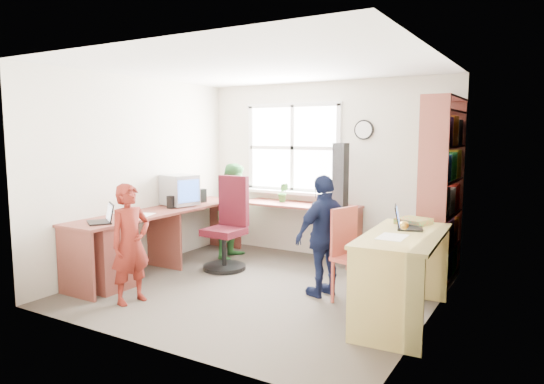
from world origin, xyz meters
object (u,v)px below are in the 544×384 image
Objects in this scene: right_desk at (404,258)px; l_desk at (154,240)px; swivel_chair at (228,229)px; laptop_left at (103,218)px; person_green at (236,211)px; wooden_chair at (353,252)px; cd_tower at (340,175)px; person_red at (131,244)px; bookshelf at (441,197)px; potted_plant at (283,193)px; person_navy at (325,236)px; laptop_right at (405,223)px; crt_monitor at (180,190)px.

l_desk is at bearing 179.99° from right_desk.
swivel_chair is 2.95× the size of laptop_left.
l_desk is 2.27× the size of person_green.
right_desk is at bearing -13.69° from swivel_chair.
cd_tower reaches higher than wooden_chair.
person_red is at bearing 20.03° from laptop_left.
swivel_chair is at bearing 98.69° from laptop_left.
cd_tower is (-1.31, 0.24, 0.16)m from bookshelf.
cd_tower is 0.90m from potted_plant.
cd_tower is at bearing -16.70° from person_red.
cd_tower reaches higher than person_red.
cd_tower is at bearing 40.08° from swivel_chair.
person_navy is at bearing -168.84° from wooden_chair.
wooden_chair is 0.62m from laptop_right.
bookshelf reaches higher than person_navy.
potted_plant is 2.50m from person_red.
laptop_right is (2.84, 0.41, 0.41)m from l_desk.
bookshelf is 1.34m from cd_tower.
laptop_right is (3.07, -0.33, -0.10)m from crt_monitor.
laptop_left is at bearing -101.06° from l_desk.
swivel_chair is 1.22× the size of wooden_chair.
laptop_right is at bearing 111.49° from person_navy.
wooden_chair is 1.15× the size of cd_tower.
swivel_chair is 1.53m from person_red.
bookshelf is 1.73× the size of person_red.
person_green is 1.91m from person_navy.
crt_monitor is 0.82m from person_green.
l_desk is 2.48m from cd_tower.
right_desk is at bearing -59.98° from person_red.
bookshelf is 3.40m from person_red.
wooden_chair is 0.79× the size of person_red.
crt_monitor is 1.26× the size of laptop_left.
swivel_chair is at bearing -78.53° from person_navy.
person_green is (-0.12, 2.03, 0.04)m from person_red.
swivel_chair is 0.90× the size of person_green.
laptop_left is 2.51m from potted_plant.
person_navy is at bearing -133.25° from bookshelf.
person_navy reaches higher than laptop_left.
crt_monitor is 1.37m from laptop_left.
wooden_chair reaches higher than right_desk.
wooden_chair is (1.81, -0.38, 0.02)m from swivel_chair.
crt_monitor is (-3.13, 0.58, 0.37)m from right_desk.
wooden_chair is (-0.63, -1.06, -0.48)m from bookshelf.
potted_plant is (-2.05, 1.31, 0.02)m from laptop_right.
cd_tower is 0.65× the size of person_navy.
right_desk is 3.13m from laptop_left.
swivel_chair is at bearing 17.60° from crt_monitor.
person_red is at bearing -29.11° from person_navy.
swivel_chair is at bearing 6.13° from person_red.
swivel_chair is at bearing -164.38° from bookshelf.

